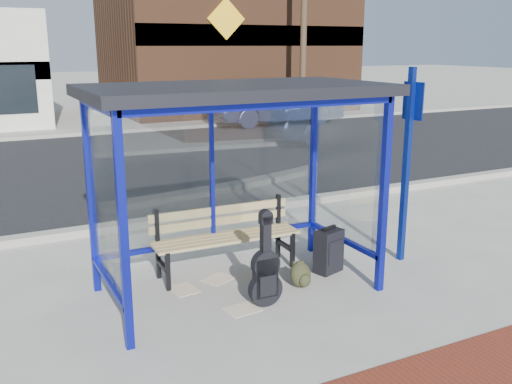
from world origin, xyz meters
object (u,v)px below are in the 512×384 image
suitcase (329,251)px  parked_car (277,103)px  backpack (301,275)px  bench (225,234)px  fire_hydrant (335,106)px  guitar_bag (265,273)px

suitcase → parked_car: parked_car is taller
suitcase → backpack: (-0.56, -0.24, -0.13)m
backpack → parked_car: size_ratio=0.07×
bench → fire_hydrant: bearing=52.4°
bench → guitar_bag: guitar_bag is taller
guitar_bag → parked_car: 15.13m
bench → fire_hydrant: bench is taller
guitar_bag → backpack: bearing=21.7°
guitar_bag → parked_car: bearing=61.0°
bench → parked_car: bearing=59.9°
bench → backpack: bench is taller
guitar_bag → fire_hydrant: size_ratio=1.49×
backpack → fire_hydrant: size_ratio=0.45×
bench → parked_car: 14.15m
fire_hydrant → bench: bearing=-129.0°
parked_car → fire_hydrant: parked_car is taller
guitar_bag → backpack: size_ratio=3.28×
suitcase → backpack: 0.62m
guitar_bag → fire_hydrant: bearing=53.5°
guitar_bag → suitcase: bearing=22.8°
bench → fire_hydrant: 17.45m
suitcase → fire_hydrant: bearing=37.9°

